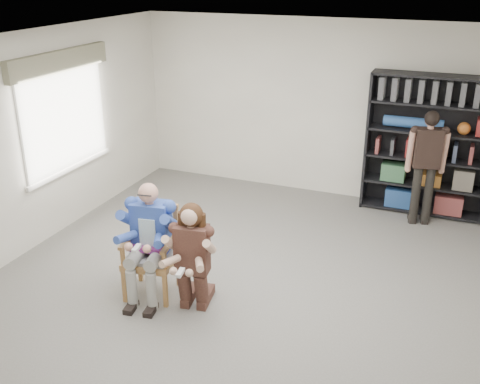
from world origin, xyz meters
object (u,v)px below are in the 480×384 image
at_px(armchair, 150,253).
at_px(kneeling_woman, 192,260).
at_px(bookshelf, 428,146).
at_px(standing_man, 425,169).
at_px(seated_man, 150,241).

xyz_separation_m(armchair, kneeling_woman, (0.58, -0.12, 0.10)).
bearing_deg(bookshelf, standing_man, -87.02).
relative_size(seated_man, standing_man, 0.81).
bearing_deg(armchair, standing_man, 39.89).
distance_m(armchair, standing_man, 4.11).
xyz_separation_m(bookshelf, standing_man, (0.02, -0.43, -0.21)).
bearing_deg(standing_man, seated_man, -144.87).
bearing_deg(armchair, seated_man, -175.62).
bearing_deg(standing_man, bookshelf, 78.56).
xyz_separation_m(seated_man, kneeling_woman, (0.58, -0.12, -0.06)).
bearing_deg(kneeling_woman, seated_man, 158.65).
height_order(armchair, seated_man, seated_man).
height_order(armchair, standing_man, standing_man).
distance_m(armchair, seated_man, 0.16).
distance_m(armchair, bookshelf, 4.45).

